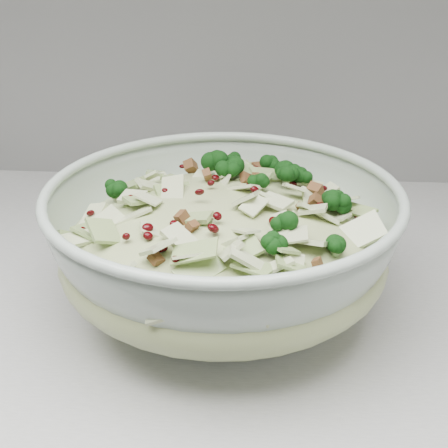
# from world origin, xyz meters

# --- Properties ---
(mixing_bowl) EXTENTS (0.38, 0.38, 0.14)m
(mixing_bowl) POSITION_xyz_m (0.31, 1.60, 0.97)
(mixing_bowl) COLOR #A7B8A9
(mixing_bowl) RESTS_ON counter
(salad) EXTENTS (0.38, 0.38, 0.14)m
(salad) POSITION_xyz_m (0.31, 1.60, 0.99)
(salad) COLOR #B4C285
(salad) RESTS_ON mixing_bowl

